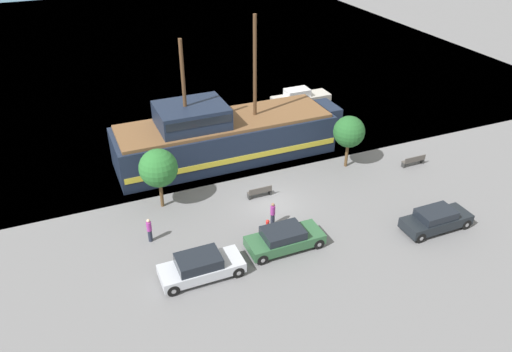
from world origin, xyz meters
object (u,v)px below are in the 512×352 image
bench_promenade_east (414,161)px  bench_promenade_west (260,192)px  pirate_ship (223,136)px  parked_car_curb_rear (284,238)px  parked_car_curb_front (201,266)px  pedestrian_walking_near (273,214)px  fire_hydrant (268,224)px  parked_car_curb_mid (436,219)px  pedestrian_walking_far (149,230)px  moored_boat_dockside (300,99)px

bench_promenade_east → bench_promenade_west: (-13.17, 0.54, -0.01)m
pirate_ship → parked_car_curb_rear: size_ratio=3.94×
pirate_ship → parked_car_curb_front: size_ratio=3.92×
bench_promenade_east → parked_car_curb_front: bearing=-163.4°
bench_promenade_east → pedestrian_walking_near: size_ratio=1.15×
parked_car_curb_rear → fire_hydrant: (-0.18, 2.13, -0.32)m
bench_promenade_west → parked_car_curb_mid: bearing=-41.3°
bench_promenade_west → pedestrian_walking_far: 8.65m
pedestrian_walking_near → fire_hydrant: bearing=-146.1°
bench_promenade_west → pedestrian_walking_near: (-0.55, -3.43, 0.44)m
moored_boat_dockside → pedestrian_walking_far: 24.76m
pirate_ship → parked_car_curb_mid: 17.44m
pirate_ship → pedestrian_walking_far: pirate_ship is taller
moored_boat_dockside → pedestrian_walking_far: bearing=-139.6°
bench_promenade_west → pedestrian_walking_far: pedestrian_walking_far is taller
parked_car_curb_mid → pirate_ship: bearing=122.8°
parked_car_curb_front → pedestrian_walking_near: size_ratio=2.80×
pirate_ship → bench_promenade_east: 15.39m
parked_car_curb_front → bench_promenade_east: bearing=16.6°
moored_boat_dockside → pedestrian_walking_near: moored_boat_dockside is taller
pedestrian_walking_far → fire_hydrant: bearing=-13.7°
parked_car_curb_front → parked_car_curb_mid: 15.59m
parked_car_curb_front → bench_promenade_east: parked_car_curb_front is taller
pedestrian_walking_near → pedestrian_walking_far: pedestrian_walking_near is taller
bench_promenade_west → pedestrian_walking_far: size_ratio=1.06×
pirate_ship → bench_promenade_east: bearing=-28.0°
pedestrian_walking_near → pedestrian_walking_far: size_ratio=1.03×
moored_boat_dockside → bench_promenade_east: (2.72, -14.59, -0.24)m
moored_boat_dockside → fire_hydrant: 21.24m
parked_car_curb_mid → pedestrian_walking_near: (-9.63, 4.53, 0.13)m
pedestrian_walking_far → parked_car_curb_rear: bearing=-27.5°
parked_car_curb_front → parked_car_curb_rear: 5.57m
moored_boat_dockside → bench_promenade_west: bearing=-126.6°
pirate_ship → fire_hydrant: 10.57m
pirate_ship → parked_car_curb_rear: (-0.53, -12.56, -1.22)m
bench_promenade_east → bench_promenade_west: size_ratio=1.11×
moored_boat_dockside → parked_car_curb_front: moored_boat_dockside is taller
parked_car_curb_front → bench_promenade_east: 20.46m
parked_car_curb_front → fire_hydrant: parked_car_curb_front is taller
parked_car_curb_mid → pedestrian_walking_far: bearing=161.1°
fire_hydrant → parked_car_curb_front: bearing=-154.0°
moored_boat_dockside → bench_promenade_west: size_ratio=3.36×
parked_car_curb_rear → pedestrian_walking_far: (-7.52, 3.92, 0.12)m
fire_hydrant → bench_promenade_west: bench_promenade_west is taller
moored_boat_dockside → bench_promenade_east: 14.85m
bench_promenade_east → fire_hydrant: bearing=-167.2°
parked_car_curb_mid → parked_car_curb_rear: 10.17m
parked_car_curb_rear → pedestrian_walking_far: bearing=152.5°
parked_car_curb_mid → pedestrian_walking_far: 18.48m
bench_promenade_west → parked_car_curb_rear: bearing=-98.6°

